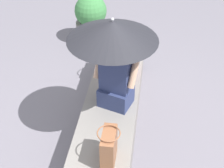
{
  "coord_description": "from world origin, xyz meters",
  "views": [
    {
      "loc": [
        -2.64,
        -0.41,
        2.93
      ],
      "look_at": [
        0.1,
        -0.03,
        0.8
      ],
      "focal_mm": 53.67,
      "sensor_mm": 36.0,
      "label": 1
    }
  ],
  "objects_px": {
    "shoulder_bag_spare": "(117,47)",
    "tote_bag_canvas": "(124,63)",
    "person_seated": "(116,76)",
    "planter_near": "(91,19)",
    "parasol": "(113,30)",
    "handbag_black": "(109,147)"
  },
  "relations": [
    {
      "from": "handbag_black",
      "to": "planter_near",
      "type": "height_order",
      "value": "planter_near"
    },
    {
      "from": "shoulder_bag_spare",
      "to": "tote_bag_canvas",
      "type": "bearing_deg",
      "value": -159.12
    },
    {
      "from": "person_seated",
      "to": "parasol",
      "type": "bearing_deg",
      "value": 128.89
    },
    {
      "from": "person_seated",
      "to": "tote_bag_canvas",
      "type": "relative_size",
      "value": 2.68
    },
    {
      "from": "person_seated",
      "to": "parasol",
      "type": "distance_m",
      "value": 0.55
    },
    {
      "from": "tote_bag_canvas",
      "to": "planter_near",
      "type": "height_order",
      "value": "planter_near"
    },
    {
      "from": "planter_near",
      "to": "handbag_black",
      "type": "bearing_deg",
      "value": -165.95
    },
    {
      "from": "parasol",
      "to": "planter_near",
      "type": "bearing_deg",
      "value": 17.14
    },
    {
      "from": "person_seated",
      "to": "handbag_black",
      "type": "height_order",
      "value": "person_seated"
    },
    {
      "from": "person_seated",
      "to": "shoulder_bag_spare",
      "type": "relative_size",
      "value": 2.42
    },
    {
      "from": "person_seated",
      "to": "planter_near",
      "type": "distance_m",
      "value": 2.22
    },
    {
      "from": "parasol",
      "to": "planter_near",
      "type": "distance_m",
      "value": 2.41
    },
    {
      "from": "handbag_black",
      "to": "shoulder_bag_spare",
      "type": "distance_m",
      "value": 1.75
    },
    {
      "from": "person_seated",
      "to": "planter_near",
      "type": "xyz_separation_m",
      "value": [
        2.07,
        0.68,
        -0.42
      ]
    },
    {
      "from": "tote_bag_canvas",
      "to": "person_seated",
      "type": "bearing_deg",
      "value": 177.41
    },
    {
      "from": "person_seated",
      "to": "parasol",
      "type": "relative_size",
      "value": 0.84
    },
    {
      "from": "tote_bag_canvas",
      "to": "handbag_black",
      "type": "bearing_deg",
      "value": -179.35
    },
    {
      "from": "parasol",
      "to": "person_seated",
      "type": "bearing_deg",
      "value": -51.11
    },
    {
      "from": "parasol",
      "to": "shoulder_bag_spare",
      "type": "bearing_deg",
      "value": 4.1
    },
    {
      "from": "shoulder_bag_spare",
      "to": "planter_near",
      "type": "bearing_deg",
      "value": 26.68
    },
    {
      "from": "shoulder_bag_spare",
      "to": "planter_near",
      "type": "xyz_separation_m",
      "value": [
        1.15,
        0.58,
        -0.22
      ]
    },
    {
      "from": "handbag_black",
      "to": "planter_near",
      "type": "relative_size",
      "value": 0.45
    }
  ]
}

